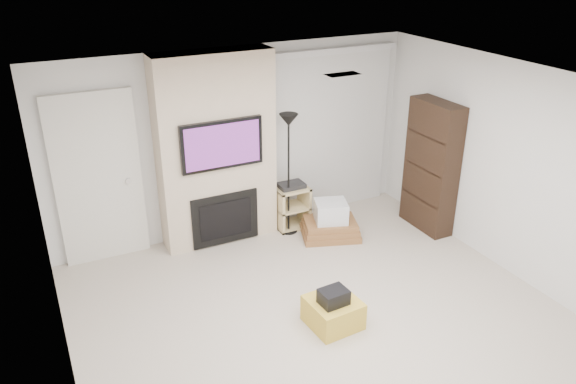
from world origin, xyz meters
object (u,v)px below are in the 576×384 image
bookshelf (431,167)px  av_stand (291,204)px  ottoman (333,312)px  box_stack (330,223)px  floor_lamp (289,141)px

bookshelf → av_stand: bearing=154.0°
ottoman → bookshelf: (2.29, 1.33, 0.75)m
ottoman → av_stand: av_stand is taller
box_stack → bookshelf: 1.56m
floor_lamp → av_stand: floor_lamp is taller
floor_lamp → bookshelf: bookshelf is taller
floor_lamp → ottoman: bearing=-103.7°
floor_lamp → box_stack: floor_lamp is taller
floor_lamp → box_stack: (0.45, -0.37, -1.13)m
ottoman → floor_lamp: floor_lamp is taller
floor_lamp → box_stack: 1.27m
bookshelf → floor_lamp: bearing=158.1°
ottoman → av_stand: (0.59, 2.16, 0.20)m
ottoman → box_stack: size_ratio=0.55×
floor_lamp → box_stack: size_ratio=1.86×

